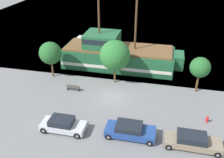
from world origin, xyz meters
TOP-DOWN VIEW (x-y plane):
  - ground_plane at (0.00, 0.00)m, footprint 160.00×160.00m
  - water_surface at (0.00, 44.00)m, footprint 80.00×80.00m
  - pirate_ship at (-1.15, 8.28)m, footprint 17.21×5.55m
  - moored_boat_dockside at (-7.82, 14.43)m, footprint 6.32×2.29m
  - parked_car_curb_front at (8.82, -6.77)m, footprint 4.98×1.84m
  - parked_car_curb_mid at (-3.32, -7.15)m, footprint 4.37×1.89m
  - parked_car_curb_rear at (3.18, -6.58)m, footprint 4.72×1.99m
  - fire_hydrant at (10.55, -2.77)m, footprint 0.42×0.25m
  - bench_promenade_east at (-5.05, 0.19)m, footprint 1.56×0.45m
  - tree_row_east at (-9.06, 3.14)m, footprint 2.97×2.97m
  - tree_row_mideast at (-0.43, 3.38)m, footprint 3.84×3.84m
  - tree_row_midwest at (9.87, 3.34)m, footprint 2.43×2.43m

SIDE VIEW (x-z plane):
  - ground_plane at x=0.00m, z-range 0.00..0.00m
  - water_surface at x=0.00m, z-range 0.00..0.00m
  - fire_hydrant at x=10.55m, z-range 0.03..0.79m
  - bench_promenade_east at x=-5.05m, z-range 0.01..0.86m
  - moored_boat_dockside at x=-7.82m, z-range -0.24..1.61m
  - parked_car_curb_front at x=8.82m, z-range -0.01..1.40m
  - parked_car_curb_mid at x=-3.32m, z-range 0.00..1.39m
  - parked_car_curb_rear at x=3.18m, z-range 0.00..1.40m
  - pirate_ship at x=-1.15m, z-range -3.67..7.35m
  - tree_row_midwest at x=9.87m, z-range 1.02..5.54m
  - tree_row_east at x=-9.06m, z-range 0.97..5.91m
  - tree_row_mideast at x=-0.43m, z-range 0.96..6.73m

